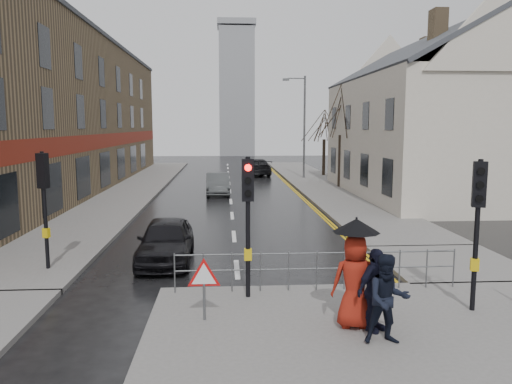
{
  "coord_description": "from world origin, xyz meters",
  "views": [
    {
      "loc": [
        -0.35,
        -11.46,
        4.25
      ],
      "look_at": [
        0.71,
        5.25,
        2.03
      ],
      "focal_mm": 35.0,
      "sensor_mm": 36.0,
      "label": 1
    }
  ],
  "objects": [
    {
      "name": "building_right_cream",
      "position": [
        12.0,
        18.0,
        4.78
      ],
      "size": [
        9.0,
        16.4,
        10.1
      ],
      "color": "beige",
      "rests_on": "ground"
    },
    {
      "name": "pedestrian_b",
      "position": [
        2.71,
        -2.57,
        1.01
      ],
      "size": [
        0.86,
        0.68,
        1.73
      ],
      "primitive_type": "imported",
      "rotation": [
        0.0,
        0.0,
        -0.04
      ],
      "color": "black",
      "rests_on": "near_pavement"
    },
    {
      "name": "warning_sign",
      "position": [
        -0.8,
        -1.21,
        1.04
      ],
      "size": [
        0.8,
        0.07,
        1.35
      ],
      "color": "#595B5E",
      "rests_on": "near_pavement"
    },
    {
      "name": "car_mid",
      "position": [
        -0.77,
        19.51,
        0.67
      ],
      "size": [
        1.52,
        4.1,
        1.34
      ],
      "primitive_type": "imported",
      "rotation": [
        0.0,
        0.0,
        0.02
      ],
      "color": "#3E4142",
      "rests_on": "ground"
    },
    {
      "name": "traffic_signal_near_right",
      "position": [
        5.2,
        -1.0,
        2.46
      ],
      "size": [
        0.34,
        0.33,
        3.4
      ],
      "color": "black",
      "rests_on": "near_pavement"
    },
    {
      "name": "car_parked",
      "position": [
        -2.2,
        4.0,
        0.69
      ],
      "size": [
        1.65,
        4.04,
        1.37
      ],
      "primitive_type": "imported",
      "rotation": [
        0.0,
        0.0,
        0.01
      ],
      "color": "black",
      "rests_on": "ground"
    },
    {
      "name": "church_tower",
      "position": [
        1.5,
        62.0,
        9.0
      ],
      "size": [
        5.0,
        5.0,
        18.0
      ],
      "primitive_type": "cube",
      "color": "gray",
      "rests_on": "ground"
    },
    {
      "name": "guard_railing_front",
      "position": [
        1.95,
        0.6,
        0.86
      ],
      "size": [
        7.14,
        0.04,
        1.0
      ],
      "color": "#595B5E",
      "rests_on": "near_pavement"
    },
    {
      "name": "pedestrian_a",
      "position": [
        2.56,
        -1.21,
        0.9
      ],
      "size": [
        0.63,
        0.49,
        1.53
      ],
      "primitive_type": "imported",
      "rotation": [
        0.0,
        0.0,
        -0.25
      ],
      "color": "silver",
      "rests_on": "near_pavement"
    },
    {
      "name": "near_pavement",
      "position": [
        3.0,
        -3.5,
        0.07
      ],
      "size": [
        10.0,
        9.0,
        0.14
      ],
      "primitive_type": "cube",
      "color": "#605E5B",
      "rests_on": "ground"
    },
    {
      "name": "right_pavement",
      "position": [
        6.5,
        25.0,
        0.07
      ],
      "size": [
        4.0,
        40.0,
        0.14
      ],
      "primitive_type": "cube",
      "color": "#605E5B",
      "rests_on": "ground"
    },
    {
      "name": "pavement_bridge_right",
      "position": [
        6.5,
        3.0,
        0.07
      ],
      "size": [
        4.0,
        4.2,
        0.14
      ],
      "primitive_type": "cube",
      "color": "#605E5B",
      "rests_on": "ground"
    },
    {
      "name": "tree_near",
      "position": [
        7.5,
        22.0,
        5.14
      ],
      "size": [
        2.4,
        2.4,
        6.58
      ],
      "color": "#31261B",
      "rests_on": "right_pavement"
    },
    {
      "name": "ground",
      "position": [
        0.0,
        0.0,
        0.0
      ],
      "size": [
        120.0,
        120.0,
        0.0
      ],
      "primitive_type": "plane",
      "color": "black",
      "rests_on": "ground"
    },
    {
      "name": "car_far",
      "position": [
        2.41,
        31.57,
        0.72
      ],
      "size": [
        2.58,
        5.17,
        1.44
      ],
      "primitive_type": "imported",
      "rotation": [
        0.0,
        0.0,
        3.26
      ],
      "color": "black",
      "rests_on": "ground"
    },
    {
      "name": "building_left_terrace",
      "position": [
        -12.0,
        22.0,
        5.0
      ],
      "size": [
        8.0,
        42.0,
        10.0
      ],
      "primitive_type": "cube",
      "color": "#796245",
      "rests_on": "ground"
    },
    {
      "name": "traffic_signal_near_left",
      "position": [
        0.2,
        0.2,
        2.46
      ],
      "size": [
        0.28,
        0.27,
        3.4
      ],
      "color": "black",
      "rests_on": "near_pavement"
    },
    {
      "name": "pedestrian_d",
      "position": [
        2.64,
        -1.97,
        0.99
      ],
      "size": [
        1.04,
        0.93,
        1.69
      ],
      "primitive_type": "imported",
      "rotation": [
        0.0,
        0.0,
        0.65
      ],
      "color": "black",
      "rests_on": "near_pavement"
    },
    {
      "name": "traffic_signal_far_left",
      "position": [
        -5.5,
        3.0,
        2.46
      ],
      "size": [
        0.34,
        0.33,
        3.4
      ],
      "color": "black",
      "rests_on": "left_pavement"
    },
    {
      "name": "pedestrian_with_umbrella",
      "position": [
        2.29,
        -1.77,
        1.32
      ],
      "size": [
        0.97,
        0.96,
        2.27
      ],
      "color": "maroon",
      "rests_on": "near_pavement"
    },
    {
      "name": "street_lamp",
      "position": [
        5.82,
        28.0,
        4.71
      ],
      "size": [
        1.83,
        0.25,
        8.0
      ],
      "color": "#595B5E",
      "rests_on": "right_pavement"
    },
    {
      "name": "tree_far",
      "position": [
        8.0,
        30.0,
        4.42
      ],
      "size": [
        2.4,
        2.4,
        5.64
      ],
      "color": "#31261B",
      "rests_on": "right_pavement"
    },
    {
      "name": "left_pavement",
      "position": [
        -6.5,
        23.0,
        0.07
      ],
      "size": [
        4.0,
        44.0,
        0.14
      ],
      "primitive_type": "cube",
      "color": "#605E5B",
      "rests_on": "ground"
    }
  ]
}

